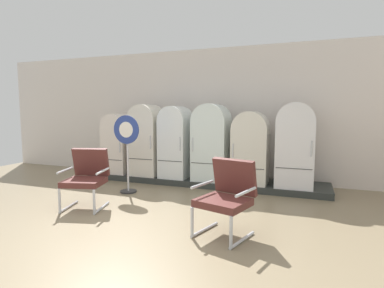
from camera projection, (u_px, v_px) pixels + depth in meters
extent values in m
cube|color=#837357|center=(123.00, 237.00, 3.94)|extent=(12.00, 10.00, 0.05)
cube|color=silver|center=(210.00, 114.00, 7.18)|extent=(11.76, 0.12, 2.97)
cube|color=#47443F|center=(210.00, 65.00, 7.06)|extent=(11.76, 0.07, 0.06)
cube|color=#2C302E|center=(201.00, 180.00, 6.75)|extent=(5.27, 0.95, 0.12)
cube|color=silver|center=(119.00, 150.00, 7.26)|extent=(0.60, 0.62, 1.08)
cylinder|color=silver|center=(118.00, 127.00, 7.20)|extent=(0.60, 0.60, 0.60)
cube|color=#383838|center=(111.00, 160.00, 6.99)|extent=(0.55, 0.01, 0.01)
cylinder|color=silver|center=(120.00, 146.00, 6.86)|extent=(0.02, 0.02, 0.28)
cube|color=silver|center=(147.00, 147.00, 7.00)|extent=(0.66, 0.63, 1.26)
cylinder|color=silver|center=(146.00, 119.00, 6.93)|extent=(0.66, 0.62, 0.66)
cube|color=#383838|center=(140.00, 159.00, 6.73)|extent=(0.61, 0.01, 0.01)
cylinder|color=silver|center=(150.00, 142.00, 6.58)|extent=(0.02, 0.02, 0.28)
cube|color=white|center=(176.00, 149.00, 6.77)|extent=(0.60, 0.67, 1.25)
cylinder|color=white|center=(176.00, 120.00, 6.70)|extent=(0.60, 0.66, 0.60)
cube|color=#383838|center=(170.00, 161.00, 6.48)|extent=(0.55, 0.01, 0.01)
cylinder|color=silver|center=(180.00, 144.00, 6.34)|extent=(0.02, 0.02, 0.28)
cube|color=silver|center=(212.00, 150.00, 6.48)|extent=(0.71, 0.67, 1.24)
cylinder|color=silver|center=(212.00, 121.00, 6.42)|extent=(0.71, 0.66, 0.71)
cube|color=#383838|center=(206.00, 164.00, 6.19)|extent=(0.65, 0.01, 0.01)
cylinder|color=silver|center=(193.00, 145.00, 6.24)|extent=(0.02, 0.02, 0.28)
cube|color=silver|center=(250.00, 156.00, 6.17)|extent=(0.69, 0.59, 1.09)
cylinder|color=silver|center=(251.00, 129.00, 6.11)|extent=(0.69, 0.58, 0.69)
cube|color=#383838|center=(247.00, 168.00, 5.91)|extent=(0.63, 0.01, 0.01)
cylinder|color=silver|center=(233.00, 151.00, 5.96)|extent=(0.02, 0.02, 0.28)
cube|color=white|center=(295.00, 154.00, 5.89)|extent=(0.69, 0.64, 1.26)
cylinder|color=white|center=(296.00, 121.00, 5.82)|extent=(0.69, 0.63, 0.69)
cube|color=#383838|center=(294.00, 169.00, 5.61)|extent=(0.64, 0.01, 0.01)
cylinder|color=silver|center=(312.00, 149.00, 5.46)|extent=(0.02, 0.02, 0.28)
cylinder|color=silver|center=(69.00, 207.00, 5.02)|extent=(0.19, 0.57, 0.04)
cylinder|color=silver|center=(59.00, 200.00, 4.73)|extent=(0.05, 0.05, 0.37)
cylinder|color=silver|center=(102.00, 208.00, 4.96)|extent=(0.19, 0.57, 0.04)
cylinder|color=silver|center=(94.00, 201.00, 4.68)|extent=(0.05, 0.05, 0.37)
cube|color=#562824|center=(84.00, 182.00, 4.95)|extent=(0.71, 0.66, 0.09)
cube|color=#562824|center=(91.00, 162.00, 5.19)|extent=(0.61, 0.31, 0.47)
cylinder|color=silver|center=(65.00, 170.00, 4.96)|extent=(0.16, 0.47, 0.04)
cylinder|color=silver|center=(103.00, 171.00, 4.90)|extent=(0.16, 0.47, 0.04)
cylinder|color=silver|center=(205.00, 229.00, 4.06)|extent=(0.20, 0.57, 0.04)
cylinder|color=silver|center=(192.00, 222.00, 3.82)|extent=(0.05, 0.05, 0.37)
cylinder|color=silver|center=(242.00, 240.00, 3.73)|extent=(0.20, 0.57, 0.04)
cylinder|color=silver|center=(231.00, 232.00, 3.49)|extent=(0.05, 0.05, 0.37)
cube|color=#562824|center=(223.00, 202.00, 3.85)|extent=(0.72, 0.68, 0.09)
cube|color=#562824|center=(234.00, 177.00, 4.04)|extent=(0.61, 0.33, 0.47)
cylinder|color=silver|center=(202.00, 184.00, 4.02)|extent=(0.17, 0.47, 0.04)
cylinder|color=silver|center=(246.00, 192.00, 3.64)|extent=(0.17, 0.47, 0.04)
cylinder|color=#2D2D30|center=(128.00, 191.00, 6.00)|extent=(0.32, 0.32, 0.03)
cylinder|color=silver|center=(128.00, 160.00, 5.94)|extent=(0.04, 0.04, 1.19)
cylinder|color=navy|center=(126.00, 130.00, 5.85)|extent=(0.54, 0.02, 0.54)
cylinder|color=white|center=(126.00, 130.00, 5.84)|extent=(0.30, 0.00, 0.30)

